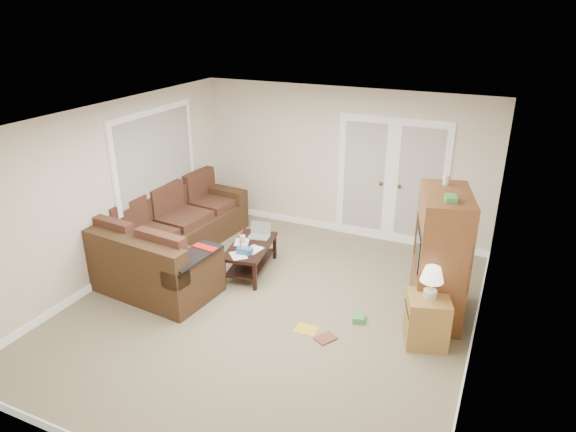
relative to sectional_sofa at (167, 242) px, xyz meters
The scene contains 17 objects.
floor 2.11m from the sectional_sofa, 14.11° to the right, with size 5.50×5.50×0.00m, color gray.
ceiling 2.98m from the sectional_sofa, 14.11° to the right, with size 5.00×5.50×0.02m, color silver.
wall_left 1.13m from the sectional_sofa, 134.00° to the right, with size 0.02×5.50×2.50m, color white.
wall_right 4.63m from the sectional_sofa, ahead, with size 0.02×5.50×2.50m, color white.
wall_back 3.14m from the sectional_sofa, 48.13° to the left, with size 5.00×0.02×2.50m, color white.
wall_front 3.93m from the sectional_sofa, 58.29° to the right, with size 5.00×0.02×2.50m, color white.
baseboards 2.10m from the sectional_sofa, 14.11° to the right, with size 5.00×5.50×0.10m, color white, non-canonical shape.
french_doors 3.68m from the sectional_sofa, 37.67° to the left, with size 1.80×0.05×2.13m.
window_left 1.37m from the sectional_sofa, 132.47° to the left, with size 0.05×1.92×1.42m.
sectional_sofa is the anchor object (origin of this frame).
coffee_table 1.33m from the sectional_sofa, 13.15° to the left, with size 0.71×1.15×0.74m.
tv_armoire 4.01m from the sectional_sofa, ahead, with size 0.81×1.15×1.79m.
side_cabinet 4.01m from the sectional_sofa, ahead, with size 0.59×0.59×1.00m.
space_heater 4.20m from the sectional_sofa, 27.65° to the left, with size 0.11×0.09×0.27m, color silver.
floor_magazine 2.74m from the sectional_sofa, 15.94° to the right, with size 0.28×0.22×0.01m, color yellow.
floor_greenbox 3.17m from the sectional_sofa, ahead, with size 0.15×0.20×0.08m, color #469A48.
floor_book 2.95m from the sectional_sofa, 15.48° to the right, with size 0.18×0.25×0.02m, color brown.
Camera 1 is at (2.59, -5.16, 3.73)m, focal length 32.00 mm.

